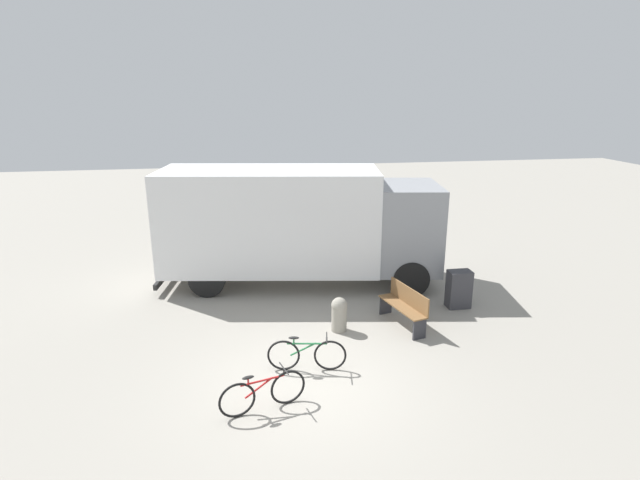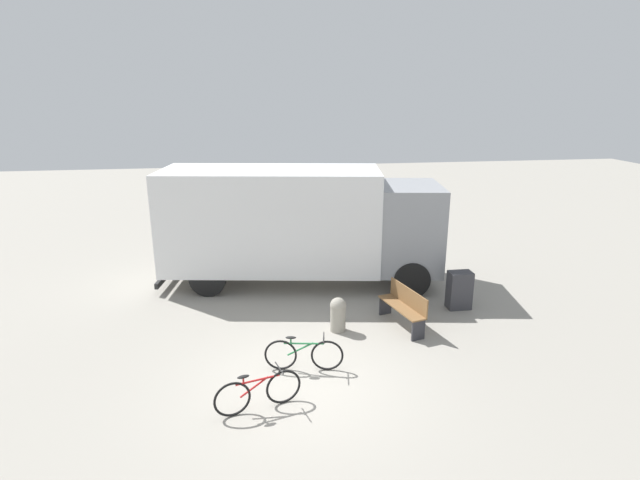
# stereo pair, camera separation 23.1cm
# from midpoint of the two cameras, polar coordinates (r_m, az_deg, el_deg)

# --- Properties ---
(ground_plane) EXTENTS (60.00, 60.00, 0.00)m
(ground_plane) POSITION_cam_midpoint_polar(r_m,az_deg,el_deg) (10.26, -2.64, -16.11)
(ground_plane) COLOR gray
(delivery_truck) EXTENTS (8.36, 3.63, 3.42)m
(delivery_truck) POSITION_cam_midpoint_polar(r_m,az_deg,el_deg) (14.59, -3.19, 2.13)
(delivery_truck) COLOR white
(delivery_truck) RESTS_ON ground
(park_bench) EXTENTS (0.78, 1.67, 0.98)m
(park_bench) POSITION_cam_midpoint_polar(r_m,az_deg,el_deg) (12.43, 9.14, -7.35)
(park_bench) COLOR brown
(park_bench) RESTS_ON ground
(bicycle_near) EXTENTS (1.59, 0.57, 0.76)m
(bicycle_near) POSITION_cam_midpoint_polar(r_m,az_deg,el_deg) (9.42, -7.28, -16.92)
(bicycle_near) COLOR black
(bicycle_near) RESTS_ON ground
(bicycle_middle) EXTENTS (1.62, 0.45, 0.76)m
(bicycle_middle) POSITION_cam_midpoint_polar(r_m,az_deg,el_deg) (10.51, -2.18, -12.93)
(bicycle_middle) COLOR black
(bicycle_middle) RESTS_ON ground
(bollard_near_bench) EXTENTS (0.39, 0.39, 0.85)m
(bollard_near_bench) POSITION_cam_midpoint_polar(r_m,az_deg,el_deg) (12.05, 1.65, -8.34)
(bollard_near_bench) COLOR gray
(bollard_near_bench) RESTS_ON ground
(utility_box) EXTENTS (0.60, 0.40, 1.02)m
(utility_box) POSITION_cam_midpoint_polar(r_m,az_deg,el_deg) (13.75, 15.12, -5.44)
(utility_box) COLOR #38383D
(utility_box) RESTS_ON ground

